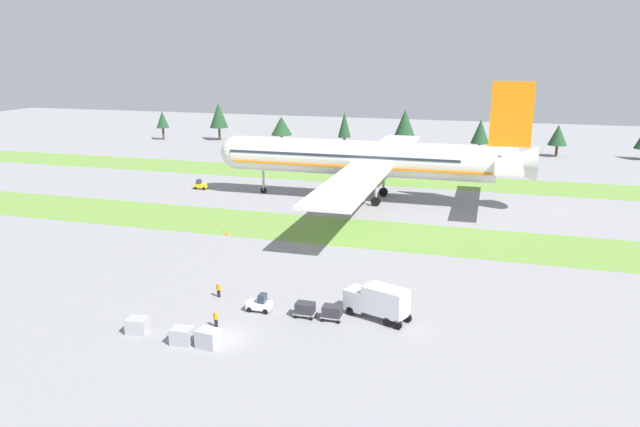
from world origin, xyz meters
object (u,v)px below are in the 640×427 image
(uld_container_0, at_px, (138,325))
(uld_container_2, at_px, (208,338))
(pushback_tractor, at_px, (201,185))
(taxiway_marker_0, at_px, (218,223))
(airliner, at_px, (368,158))
(ground_crew_loader, at_px, (216,318))
(catering_truck, at_px, (378,301))
(cargo_dolly_second, at_px, (332,312))
(cargo_dolly_lead, at_px, (305,308))
(ground_crew_marshaller, at_px, (219,289))
(taxiway_marker_1, at_px, (227,234))
(baggage_tug, at_px, (260,304))
(taxiway_marker_2, at_px, (228,233))
(uld_container_1, at_px, (182,336))

(uld_container_0, relative_size, uld_container_2, 1.00)
(pushback_tractor, distance_m, taxiway_marker_0, 27.10)
(uld_container_2, bearing_deg, pushback_tractor, 118.10)
(airliner, distance_m, ground_crew_loader, 57.01)
(airliner, height_order, catering_truck, airliner)
(airliner, distance_m, uld_container_2, 60.91)
(cargo_dolly_second, bearing_deg, cargo_dolly_lead, 90.00)
(ground_crew_marshaller, height_order, taxiway_marker_1, ground_crew_marshaller)
(baggage_tug, bearing_deg, taxiway_marker_0, 32.52)
(catering_truck, height_order, pushback_tractor, catering_truck)
(baggage_tug, bearing_deg, taxiway_marker_2, 30.88)
(cargo_dolly_second, height_order, taxiway_marker_2, cargo_dolly_second)
(baggage_tug, xyz_separation_m, uld_container_2, (-1.61, -8.74, 0.03))
(cargo_dolly_lead, xyz_separation_m, pushback_tractor, (-38.74, 51.32, -0.10))
(cargo_dolly_lead, height_order, taxiway_marker_0, cargo_dolly_lead)
(ground_crew_loader, bearing_deg, taxiway_marker_1, 119.56)
(ground_crew_marshaller, xyz_separation_m, taxiway_marker_0, (-12.95, 26.54, -0.68))
(cargo_dolly_second, distance_m, taxiway_marker_1, 33.22)
(catering_truck, height_order, taxiway_marker_1, catering_truck)
(catering_truck, distance_m, uld_container_1, 19.71)
(airliner, bearing_deg, taxiway_marker_0, 139.57)
(cargo_dolly_lead, relative_size, uld_container_2, 1.11)
(ground_crew_marshaller, relative_size, uld_container_0, 0.87)
(airliner, relative_size, catering_truck, 9.77)
(uld_container_0, xyz_separation_m, taxiway_marker_0, (-9.24, 36.83, -0.49))
(cargo_dolly_lead, distance_m, taxiway_marker_1, 31.30)
(cargo_dolly_lead, xyz_separation_m, cargo_dolly_second, (2.90, 0.03, 0.00))
(taxiway_marker_0, bearing_deg, airliner, 50.15)
(ground_crew_marshaller, relative_size, uld_container_2, 0.87)
(uld_container_0, bearing_deg, uld_container_2, -4.75)
(cargo_dolly_second, height_order, ground_crew_marshaller, ground_crew_marshaller)
(cargo_dolly_lead, relative_size, cargo_dolly_second, 1.00)
(uld_container_0, bearing_deg, baggage_tug, 40.17)
(uld_container_0, distance_m, taxiway_marker_2, 33.23)
(catering_truck, xyz_separation_m, ground_crew_marshaller, (-18.15, 0.40, -1.01))
(ground_crew_loader, height_order, uld_container_1, ground_crew_loader)
(baggage_tug, distance_m, pushback_tractor, 61.45)
(ground_crew_marshaller, xyz_separation_m, uld_container_1, (1.60, -11.05, -0.18))
(airliner, distance_m, catering_truck, 51.66)
(catering_truck, bearing_deg, uld_container_0, 134.31)
(taxiway_marker_1, bearing_deg, catering_truck, -38.98)
(taxiway_marker_2, bearing_deg, airliner, 60.16)
(ground_crew_marshaller, distance_m, taxiway_marker_0, 29.54)
(uld_container_0, bearing_deg, taxiway_marker_1, 99.83)
(airliner, bearing_deg, taxiway_marker_2, 149.58)
(airliner, xyz_separation_m, uld_container_1, (-4.62, -60.57, -7.09))
(cargo_dolly_lead, bearing_deg, uld_container_0, 118.47)
(cargo_dolly_second, distance_m, ground_crew_marshaller, 13.95)
(pushback_tractor, bearing_deg, uld_container_0, 21.51)
(cargo_dolly_second, relative_size, pushback_tractor, 0.85)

